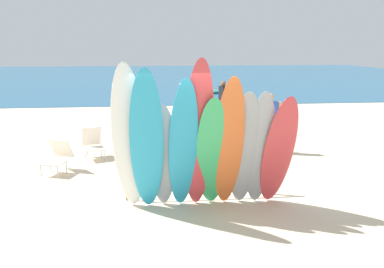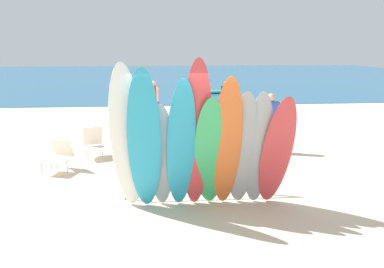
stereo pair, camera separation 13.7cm
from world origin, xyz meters
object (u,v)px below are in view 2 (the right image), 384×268
(surfboard_grey_2, at_px, (161,157))
(beachgoer_midbeach, at_px, (226,98))
(surfboard_white_0, at_px, (127,140))
(surfboard_orange_6, at_px, (227,145))
(surfboard_grey_8, at_px, (258,150))
(beachgoer_strolling, at_px, (154,98))
(surfboard_teal_3, at_px, (181,146))
(surfboard_red_9, at_px, (277,153))
(surfboard_grey_7, at_px, (242,151))
(distant_boat, at_px, (210,92))
(beachgoer_near_rack, at_px, (270,119))
(surfboard_teal_1, at_px, (144,144))
(beach_chair_blue, at_px, (94,142))
(beachgoer_by_water, at_px, (185,99))
(beach_chair_red, at_px, (58,155))
(surfboard_red_4, at_px, (196,137))
(surfboard_rack, at_px, (199,170))
(surfboard_green_5, at_px, (210,154))

(surfboard_grey_2, xyz_separation_m, beachgoer_midbeach, (2.65, 8.47, -0.09))
(surfboard_white_0, distance_m, surfboard_orange_6, 1.73)
(surfboard_grey_8, bearing_deg, beachgoer_strolling, 108.28)
(beachgoer_strolling, bearing_deg, surfboard_teal_3, 149.69)
(surfboard_grey_2, bearing_deg, surfboard_red_9, -2.54)
(surfboard_grey_7, xyz_separation_m, surfboard_grey_8, (0.28, -0.01, -0.00))
(surfboard_teal_3, bearing_deg, surfboard_orange_6, -7.11)
(beachgoer_midbeach, bearing_deg, distant_boat, -21.98)
(surfboard_grey_7, distance_m, distant_boat, 17.47)
(surfboard_grey_2, xyz_separation_m, distant_boat, (3.21, 17.26, -0.89))
(beachgoer_near_rack, bearing_deg, surfboard_white_0, 56.99)
(surfboard_orange_6, distance_m, surfboard_grey_7, 0.33)
(surfboard_teal_1, height_order, beachgoer_near_rack, surfboard_teal_1)
(beachgoer_near_rack, distance_m, beach_chair_blue, 4.82)
(beachgoer_midbeach, height_order, beach_chair_blue, beachgoer_midbeach)
(beachgoer_by_water, xyz_separation_m, beachgoer_near_rack, (2.03, -4.78, 0.07))
(surfboard_grey_8, bearing_deg, beach_chair_red, 154.44)
(surfboard_red_4, bearing_deg, beachgoer_by_water, 87.20)
(surfboard_red_9, bearing_deg, distant_boat, 80.77)
(surfboard_red_9, distance_m, beach_chair_red, 5.17)
(surfboard_grey_7, height_order, surfboard_grey_8, surfboard_grey_7)
(surfboard_teal_1, bearing_deg, distant_boat, 78.49)
(surfboard_orange_6, bearing_deg, surfboard_grey_7, 15.61)
(beachgoer_near_rack, bearing_deg, surfboard_grey_7, 77.91)
(surfboard_teal_1, height_order, beachgoer_midbeach, surfboard_teal_1)
(surfboard_grey_7, distance_m, beach_chair_blue, 4.87)
(surfboard_grey_2, height_order, surfboard_teal_3, surfboard_teal_3)
(beach_chair_blue, bearing_deg, beachgoer_near_rack, -18.88)
(surfboard_grey_7, height_order, beach_chair_red, surfboard_grey_7)
(surfboard_teal_3, bearing_deg, surfboard_grey_2, 157.40)
(surfboard_red_4, xyz_separation_m, beachgoer_by_water, (0.38, 8.48, -0.49))
(surfboard_grey_7, distance_m, surfboard_grey_8, 0.28)
(beachgoer_by_water, bearing_deg, surfboard_grey_8, 9.14)
(surfboard_orange_6, relative_size, distant_boat, 0.83)
(surfboard_grey_8, distance_m, beachgoer_near_rack, 3.90)
(surfboard_rack, distance_m, surfboard_orange_6, 1.05)
(surfboard_green_5, xyz_separation_m, distant_boat, (2.34, 17.34, -0.95))
(beachgoer_midbeach, bearing_deg, surfboard_red_4, 148.38)
(surfboard_red_9, bearing_deg, surfboard_red_4, 173.85)
(surfboard_rack, bearing_deg, beach_chair_red, 149.49)
(beachgoer_by_water, distance_m, beachgoer_near_rack, 5.20)
(surfboard_rack, xyz_separation_m, beach_chair_blue, (-2.50, 2.98, -0.13))
(surfboard_green_5, height_order, beach_chair_blue, surfboard_green_5)
(beach_chair_red, bearing_deg, surfboard_grey_7, -14.19)
(surfboard_white_0, bearing_deg, surfboard_rack, 29.03)
(surfboard_rack, relative_size, beachgoer_midbeach, 1.88)
(surfboard_grey_8, bearing_deg, surfboard_teal_1, -170.29)
(surfboard_orange_6, distance_m, beachgoer_strolling, 8.66)
(surfboard_teal_3, distance_m, beachgoer_strolling, 8.53)
(surfboard_red_4, xyz_separation_m, beach_chair_blue, (-2.38, 3.63, -0.94))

